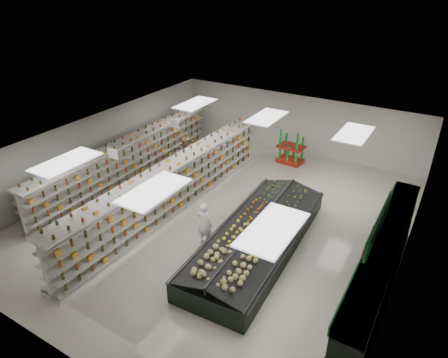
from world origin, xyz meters
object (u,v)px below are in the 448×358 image
Objects in this scene: shopper_background at (185,152)px; produce_island at (257,236)px; gondola_center at (175,188)px; soda_endcap at (291,148)px; shopper_main at (205,224)px; gondola_left at (130,161)px.

produce_island is at bearing -99.80° from shopper_background.
gondola_center is 7.37× the size of soda_endcap.
soda_endcap is 0.98× the size of shopper_main.
produce_island is at bearing -7.63° from gondola_center.
shopper_main is at bearing -28.71° from gondola_center.
gondola_center is 7.25× the size of shopper_main.
gondola_left is 8.09m from produce_island.
produce_island is 4.45× the size of shopper_main.
shopper_background is at bearing -145.56° from soda_endcap.
shopper_main reaches higher than soda_endcap.
shopper_main is (2.42, -1.39, -0.13)m from gondola_center.
soda_endcap is at bearing -88.59° from shopper_main.
gondola_left is 6.58m from shopper_main.
soda_endcap is (6.05, 5.71, -0.10)m from gondola_left.
produce_island is at bearing -13.46° from gondola_left.
gondola_left is at bearing 167.05° from produce_island.
shopper_main is 1.13× the size of shopper_background.
gondola_center is at bearing -28.49° from shopper_main.
shopper_background is at bearing 145.58° from produce_island.
shopper_main is at bearing -23.31° from gondola_left.
gondola_center is at bearing 171.26° from produce_island.
soda_endcap is at bearing 71.78° from gondola_center.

